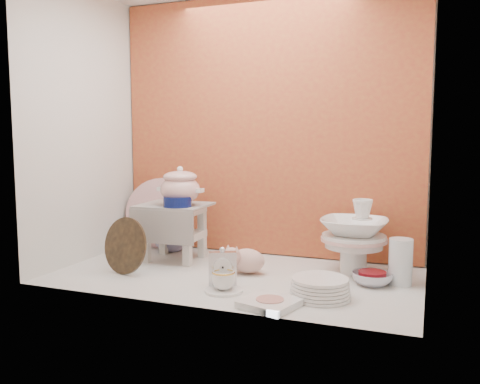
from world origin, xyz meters
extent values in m
plane|color=silver|center=(0.00, 0.00, 0.00)|extent=(1.80, 1.80, 0.00)
cube|color=#AF602B|center=(0.00, 0.50, 0.75)|extent=(1.80, 0.06, 1.50)
cube|color=silver|center=(-0.90, 0.00, 0.75)|extent=(0.06, 1.00, 1.50)
cube|color=silver|center=(0.90, 0.00, 0.75)|extent=(0.06, 1.00, 1.50)
cylinder|color=#0A144D|center=(-0.37, 0.09, 0.35)|extent=(0.16, 0.16, 0.06)
imported|color=silver|center=(-0.56, 0.37, 0.11)|extent=(0.24, 0.24, 0.23)
cube|color=silver|center=(0.02, -0.21, 0.09)|extent=(0.13, 0.09, 0.19)
ellipsoid|color=#D2A294|center=(0.05, 0.05, 0.07)|extent=(0.27, 0.24, 0.14)
cylinder|color=white|center=(0.05, -0.27, 0.01)|extent=(0.22, 0.22, 0.01)
imported|color=white|center=(0.05, -0.27, 0.05)|extent=(0.14, 0.14, 0.08)
cube|color=white|center=(0.31, -0.39, 0.01)|extent=(0.26, 0.26, 0.03)
cylinder|color=white|center=(0.47, -0.20, 0.04)|extent=(0.34, 0.34, 0.09)
imported|color=silver|center=(0.66, 0.08, 0.03)|extent=(0.23, 0.23, 0.06)
cylinder|color=silver|center=(0.79, 0.13, 0.11)|extent=(0.12, 0.12, 0.22)
camera|label=1|loc=(0.91, -2.29, 0.70)|focal=37.63mm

